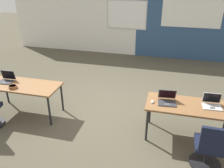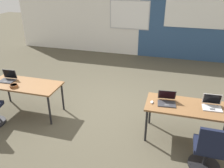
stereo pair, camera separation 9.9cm
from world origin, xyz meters
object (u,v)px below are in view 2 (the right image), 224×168
object	(u,v)px
laptop_near_right_end	(212,105)
laptop_near_right_inner	(167,101)
desk_near_left	(25,86)
chair_near_right_end	(208,151)
mouse_near_right_inner	(152,102)
laptop_near_left_end	(8,78)
desk_near_right	(189,109)
snack_bowl	(14,86)

from	to	relation	value
laptop_near_right_end	laptop_near_right_inner	xyz separation A→B (m)	(-0.80, -0.06, -0.00)
desk_near_left	chair_near_right_end	distance (m)	3.89
mouse_near_right_inner	laptop_near_right_inner	bearing A→B (deg)	15.62
laptop_near_left_end	laptop_near_right_end	size ratio (longest dim) A/B	1.00
desk_near_right	chair_near_right_end	distance (m)	0.86
laptop_near_right_inner	snack_bowl	distance (m)	3.20
desk_near_left	laptop_near_right_end	world-z (taller)	laptop_near_right_end
desk_near_right	mouse_near_right_inner	size ratio (longest dim) A/B	15.84
laptop_near_left_end	laptop_near_right_end	xyz separation A→B (m)	(4.33, 0.01, -0.00)
laptop_near_right_end	laptop_near_right_inner	world-z (taller)	laptop_near_right_end
laptop_near_right_inner	mouse_near_right_inner	world-z (taller)	laptop_near_right_inner
desk_near_left	laptop_near_right_inner	xyz separation A→B (m)	(3.08, 0.00, 0.11)
laptop_near_right_inner	snack_bowl	size ratio (longest dim) A/B	2.02
laptop_near_left_end	chair_near_right_end	bearing A→B (deg)	-13.48
laptop_near_right_end	mouse_near_right_inner	world-z (taller)	laptop_near_right_end
laptop_near_right_inner	desk_near_left	bearing A→B (deg)	174.60
desk_near_left	mouse_near_right_inner	world-z (taller)	mouse_near_right_inner
laptop_near_left_end	laptop_near_right_inner	bearing A→B (deg)	-3.51
desk_near_right	snack_bowl	xyz separation A→B (m)	(-3.62, -0.20, 0.10)
laptop_near_right_end	chair_near_right_end	world-z (taller)	laptop_near_right_end
laptop_near_right_inner	desk_near_right	bearing A→B (deg)	-6.05
laptop_near_left_end	mouse_near_right_inner	world-z (taller)	laptop_near_left_end
desk_near_left	desk_near_right	world-z (taller)	same
desk_near_left	laptop_near_right_end	size ratio (longest dim) A/B	4.67
mouse_near_right_inner	snack_bowl	distance (m)	2.93
mouse_near_right_inner	snack_bowl	bearing A→B (deg)	-177.49
desk_near_right	laptop_near_right_inner	world-z (taller)	laptop_near_right_inner
laptop_near_right_inner	mouse_near_right_inner	distance (m)	0.28
desk_near_left	laptop_near_left_end	bearing A→B (deg)	172.72
mouse_near_right_inner	snack_bowl	size ratio (longest dim) A/B	0.57
chair_near_right_end	laptop_near_right_inner	world-z (taller)	laptop_near_right_inner
laptop_near_left_end	chair_near_right_end	size ratio (longest dim) A/B	0.37
laptop_near_right_end	snack_bowl	distance (m)	4.00
desk_near_left	chair_near_right_end	size ratio (longest dim) A/B	1.74
laptop_near_right_end	chair_near_right_end	xyz separation A→B (m)	(-0.08, -0.82, -0.39)
laptop_near_right_end	mouse_near_right_inner	distance (m)	1.08
chair_near_right_end	snack_bowl	size ratio (longest dim) A/B	5.18
desk_near_right	laptop_near_right_end	bearing A→B (deg)	9.89
laptop_near_right_end	desk_near_right	bearing A→B (deg)	-172.87
laptop_near_right_end	laptop_near_right_inner	bearing A→B (deg)	-178.34
desk_near_right	desk_near_left	bearing A→B (deg)	180.00
laptop_near_right_end	mouse_near_right_inner	size ratio (longest dim) A/B	3.40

